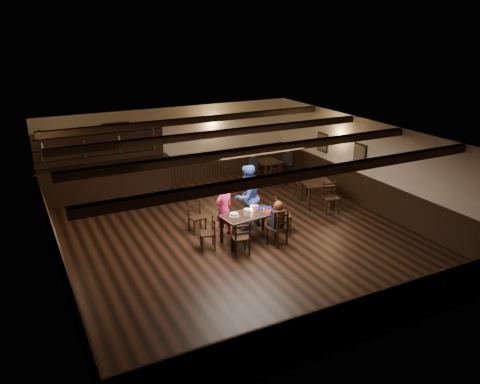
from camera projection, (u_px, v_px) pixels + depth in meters
name	position (u px, v px, depth m)	size (l,w,h in m)	color
ground	(237.00, 236.00, 12.52)	(10.00, 10.00, 0.00)	black
room_shell	(237.00, 174.00, 11.96)	(9.02, 10.02, 2.71)	beige
dining_table	(249.00, 217.00, 12.05)	(1.51, 0.87, 0.75)	black
chair_near_left	(242.00, 236.00, 11.34)	(0.46, 0.45, 0.88)	black
chair_near_right	(280.00, 226.00, 11.82)	(0.53, 0.52, 0.93)	black
chair_end_left	(210.00, 231.00, 11.71)	(0.45, 0.47, 0.82)	black
chair_end_right	(280.00, 212.00, 12.62)	(0.58, 0.59, 0.96)	black
chair_far_pushed	(196.00, 214.00, 12.68)	(0.42, 0.41, 0.85)	black
woman_pink	(224.00, 209.00, 12.33)	(0.55, 0.36, 1.51)	#ED278B
man_blue	(247.00, 197.00, 12.76)	(0.88, 0.68, 1.81)	#2B4688
seated_person	(278.00, 216.00, 11.77)	(0.31, 0.47, 0.77)	black
cake	(234.00, 215.00, 11.88)	(0.26, 0.26, 0.08)	white
plate_stack_a	(247.00, 212.00, 11.93)	(0.18, 0.18, 0.17)	white
plate_stack_b	(253.00, 208.00, 12.16)	(0.14, 0.14, 0.17)	white
tea_light	(250.00, 212.00, 12.11)	(0.05, 0.05, 0.06)	#A5A8AD
salt_shaker	(264.00, 210.00, 12.14)	(0.04, 0.04, 0.10)	silver
pepper_shaker	(265.00, 211.00, 12.12)	(0.04, 0.04, 0.09)	#A5A8AD
drink_glass	(257.00, 207.00, 12.31)	(0.07, 0.07, 0.12)	silver
menu_red	(268.00, 211.00, 12.20)	(0.27, 0.19, 0.00)	maroon
menu_blue	(265.00, 208.00, 12.42)	(0.34, 0.24, 0.00)	#0F104E
bar_counter	(105.00, 175.00, 15.19)	(4.31, 0.70, 2.20)	black
back_table_a	(317.00, 185.00, 14.46)	(1.09, 1.09, 0.75)	black
back_table_b	(268.00, 164.00, 16.67)	(0.84, 0.84, 0.75)	black
bg_patron_left	(253.00, 161.00, 16.47)	(0.21, 0.34, 0.69)	black
bg_patron_right	(287.00, 156.00, 17.08)	(0.25, 0.36, 0.68)	black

